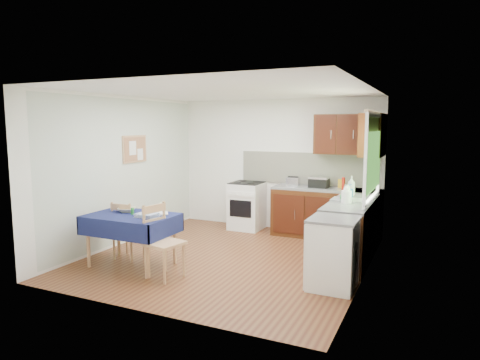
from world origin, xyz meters
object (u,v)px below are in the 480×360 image
at_px(chair_far, 127,229).
at_px(kettle, 346,196).
at_px(dining_table, 131,222).
at_px(chair_near, 162,239).
at_px(toaster, 293,182).
at_px(sandwich_press, 319,182).
at_px(dish_rack, 347,199).

relative_size(chair_far, kettle, 3.62).
bearing_deg(chair_far, dining_table, 137.73).
xyz_separation_m(chair_near, kettle, (2.10, 1.57, 0.49)).
bearing_deg(dining_table, chair_near, -32.14).
bearing_deg(toaster, chair_far, -106.74).
height_order(chair_far, toaster, toaster).
relative_size(sandwich_press, kettle, 1.37).
distance_m(sandwich_press, kettle, 1.55).
bearing_deg(chair_far, toaster, -129.25).
xyz_separation_m(chair_near, sandwich_press, (1.36, 2.93, 0.48)).
xyz_separation_m(dining_table, kettle, (2.77, 1.37, 0.37)).
height_order(dining_table, dish_rack, dish_rack).
bearing_deg(chair_near, dining_table, 85.08).
bearing_deg(kettle, dining_table, -153.70).
height_order(chair_far, sandwich_press, sandwich_press).
xyz_separation_m(chair_far, chair_near, (0.94, -0.43, 0.05)).
relative_size(dining_table, sandwich_press, 3.71).
distance_m(dining_table, toaster, 3.13).
xyz_separation_m(dish_rack, kettle, (0.03, -0.22, 0.08)).
distance_m(chair_near, dish_rack, 2.77).
bearing_deg(sandwich_press, chair_near, -122.13).
bearing_deg(dining_table, chair_far, 125.48).
distance_m(chair_far, toaster, 3.11).
height_order(sandwich_press, kettle, kettle).
bearing_deg(chair_far, sandwich_press, -135.48).
relative_size(toaster, sandwich_press, 0.70).
bearing_deg(kettle, chair_near, -143.28).
bearing_deg(dining_table, toaster, 45.02).
relative_size(dining_table, chair_far, 1.40).
relative_size(sandwich_press, dish_rack, 0.73).
bearing_deg(toaster, dining_table, -100.21).
height_order(chair_near, dish_rack, dish_rack).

